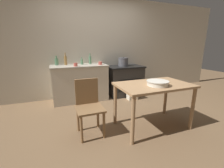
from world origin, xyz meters
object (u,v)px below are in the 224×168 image
Objects in this scene: stock_pot at (123,62)px; bottle_center_left at (90,60)px; bottle_left at (57,62)px; cup_center_right at (100,63)px; work_table at (154,90)px; bottle_mid_left at (66,60)px; cup_center at (76,65)px; mixing_bowl_large at (158,83)px; chair at (89,105)px; flour_sack at (132,93)px; stove at (125,80)px; bottle_far_left at (82,62)px.

bottle_center_left is at bearing 171.16° from stock_pot.
bottle_left is 2.55× the size of cup_center_right.
work_table is 1.76m from stock_pot.
cup_center is at bearing -60.00° from bottle_mid_left.
chair is at bearing 163.83° from mixing_bowl_large.
cup_center reaches higher than flour_sack.
stock_pot is at bearing -8.84° from bottle_center_left.
bottle_left reaches higher than mixing_bowl_large.
bottle_center_left reaches higher than work_table.
stove reaches higher than flour_sack.
cup_center_right reaches higher than stove.
chair is 1.79m from bottle_center_left.
bottle_far_left is at bearing -5.76° from bottle_mid_left.
cup_center reaches higher than mixing_bowl_large.
cup_center is at bearing -142.82° from bottle_center_left.
bottle_center_left reaches higher than cup_center.
work_table is at bearing -98.75° from stock_pot.
bottle_mid_left reaches higher than bottle_left.
bottle_center_left is (-0.93, 0.58, 0.81)m from flour_sack.
stock_pot is at bearing -5.77° from bottle_mid_left.
stove is 10.87× the size of cup_center_right.
bottle_far_left is 0.59m from bottle_left.
bottle_center_left reaches higher than stove.
chair is 1.11m from mixing_bowl_large.
flour_sack is (1.36, 1.07, -0.28)m from chair.
chair is 3.80× the size of bottle_left.
bottle_far_left reaches higher than cup_center_right.
mixing_bowl_large is 1.76m from cup_center_right.
bottle_far_left is 0.67× the size of bottle_center_left.
bottle_left reaches higher than cup_center_right.
bottle_left is at bearing 102.59° from chair.
flour_sack is 1.54m from mixing_bowl_large.
cup_center is (-1.01, 1.54, 0.28)m from work_table.
bottle_left is 0.76× the size of bottle_mid_left.
flour_sack is 2.01m from bottle_left.
stove is at bearing -6.71° from bottle_left.
flour_sack is 4.07× the size of cup_center.
stove is 3.25× the size of bottle_mid_left.
cup_center_right is (0.61, 0.07, 0.00)m from cup_center.
cup_center is at bearing -43.65° from bottle_left.
cup_center is (-1.34, 0.27, 0.74)m from flour_sack.
stove is at bearing 7.78° from cup_center_right.
cup_center_right is (-0.73, 0.34, 0.74)m from flour_sack.
stock_pot reaches higher than cup_center_right.
stove is 2.71× the size of flour_sack.
cup_center_right is (-0.67, -0.10, 0.01)m from stock_pot.
stove is 0.81× the size of work_table.
bottle_center_left is (0.21, 0.03, 0.03)m from bottle_far_left.
work_table is at bearing -53.75° from bottle_left.
bottle_mid_left reaches higher than bottle_far_left.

